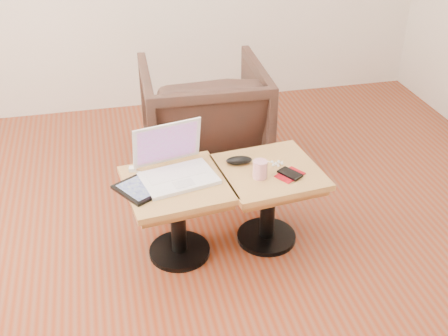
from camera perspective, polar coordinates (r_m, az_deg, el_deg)
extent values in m
cube|color=maroon|center=(2.97, -1.39, -11.39)|extent=(4.50, 4.50, 0.01)
cylinder|color=black|center=(3.14, -4.52, -8.38)|extent=(0.33, 0.33, 0.03)
cylinder|color=black|center=(3.00, -4.69, -5.21)|extent=(0.08, 0.08, 0.40)
cube|color=#A3672A|center=(2.90, -4.85, -2.29)|extent=(0.52, 0.52, 0.04)
cube|color=brown|center=(2.88, -4.88, -1.71)|extent=(0.57, 0.57, 0.03)
cylinder|color=black|center=(3.24, 4.32, -6.95)|extent=(0.33, 0.33, 0.03)
cylinder|color=black|center=(3.11, 4.47, -3.82)|extent=(0.08, 0.08, 0.40)
cube|color=#A3672A|center=(3.00, 4.61, -0.95)|extent=(0.52, 0.52, 0.04)
cube|color=brown|center=(2.99, 4.64, -0.39)|extent=(0.56, 0.56, 0.03)
cube|color=white|center=(2.88, -4.62, -1.05)|extent=(0.42, 0.33, 0.02)
cube|color=silver|center=(2.91, -4.91, -0.49)|extent=(0.32, 0.19, 0.00)
cube|color=silver|center=(2.82, -4.09, -1.57)|extent=(0.11, 0.09, 0.00)
cube|color=white|center=(2.94, -5.81, 2.54)|extent=(0.37, 0.13, 0.24)
cube|color=maroon|center=(2.94, -5.81, 2.54)|extent=(0.33, 0.11, 0.20)
cube|color=black|center=(2.82, -8.64, -2.14)|extent=(0.28, 0.29, 0.02)
cube|color=#191E38|center=(2.82, -8.66, -1.99)|extent=(0.23, 0.24, 0.00)
cube|color=white|center=(2.99, -9.28, -0.10)|extent=(0.04, 0.04, 0.02)
ellipsoid|color=black|center=(3.01, 1.55, 0.78)|extent=(0.15, 0.08, 0.04)
cylinder|color=#D04466|center=(2.88, 3.68, -0.13)|extent=(0.09, 0.09, 0.10)
sphere|color=white|center=(3.02, 5.30, 0.47)|extent=(0.01, 0.01, 0.01)
sphere|color=white|center=(3.04, 5.58, 0.67)|extent=(0.01, 0.01, 0.01)
sphere|color=white|center=(3.03, 4.89, 0.64)|extent=(0.01, 0.01, 0.01)
sphere|color=white|center=(3.02, 5.93, 0.44)|extent=(0.01, 0.01, 0.01)
sphere|color=white|center=(3.00, 5.01, 0.28)|extent=(0.01, 0.01, 0.01)
sphere|color=white|center=(3.00, 5.54, 0.24)|extent=(0.01, 0.01, 0.01)
cylinder|color=white|center=(3.02, 5.29, 0.39)|extent=(0.07, 0.05, 0.00)
cube|color=maroon|center=(2.93, 6.71, -0.70)|extent=(0.17, 0.16, 0.01)
cube|color=black|center=(2.93, 6.72, -0.56)|extent=(0.12, 0.14, 0.01)
imported|color=#2F211C|center=(3.75, -2.09, 5.23)|extent=(0.81, 0.83, 0.73)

